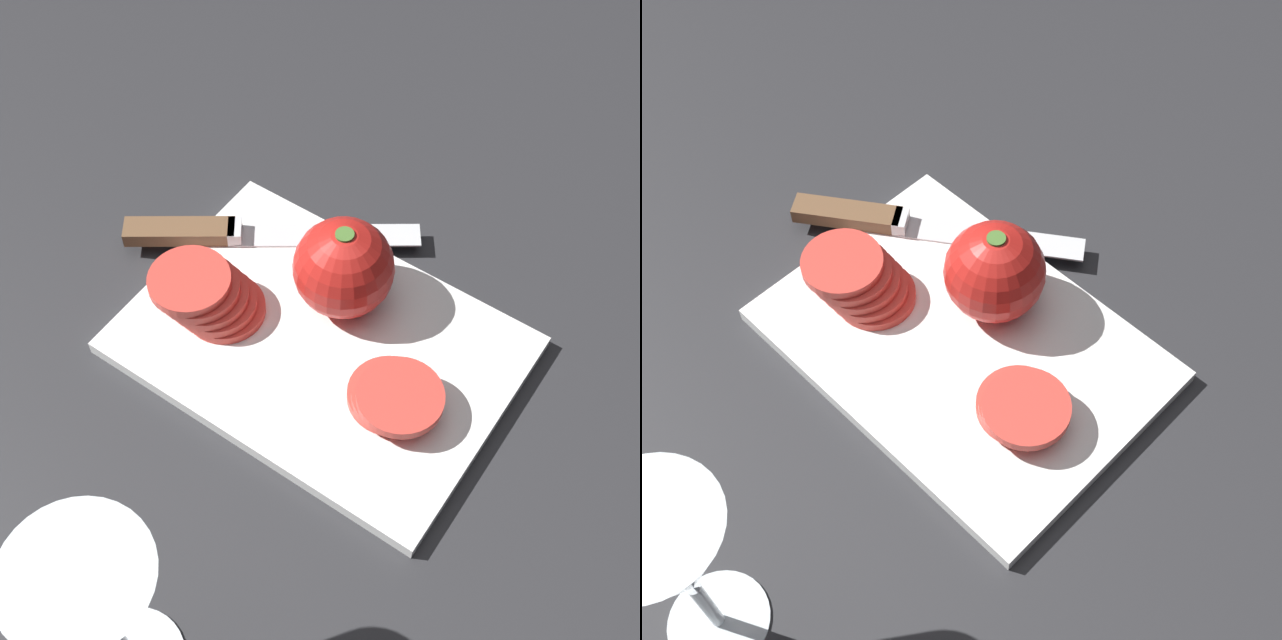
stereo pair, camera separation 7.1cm
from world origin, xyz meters
TOP-DOWN VIEW (x-y plane):
  - ground_plane at (0.00, 0.00)m, footprint 3.00×3.00m
  - cutting_board at (0.08, 0.02)m, footprint 0.31×0.22m
  - wine_glass at (0.04, 0.30)m, footprint 0.09×0.09m
  - whole_tomato at (0.08, -0.03)m, footprint 0.08×0.08m
  - knife at (0.22, -0.02)m, footprint 0.23×0.17m
  - tomato_slice_stack_near at (0.17, 0.05)m, footprint 0.09×0.08m
  - tomato_slice_stack_far at (-0.01, 0.04)m, footprint 0.08×0.07m

SIDE VIEW (x-z plane):
  - ground_plane at x=0.00m, z-range 0.00..0.00m
  - cutting_board at x=0.08m, z-range 0.00..0.01m
  - knife at x=0.22m, z-range 0.01..0.03m
  - tomato_slice_stack_far at x=-0.01m, z-range 0.01..0.04m
  - tomato_slice_stack_near at x=0.17m, z-range 0.01..0.06m
  - whole_tomato at x=0.08m, z-range 0.01..0.10m
  - wine_glass at x=0.04m, z-range 0.03..0.21m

